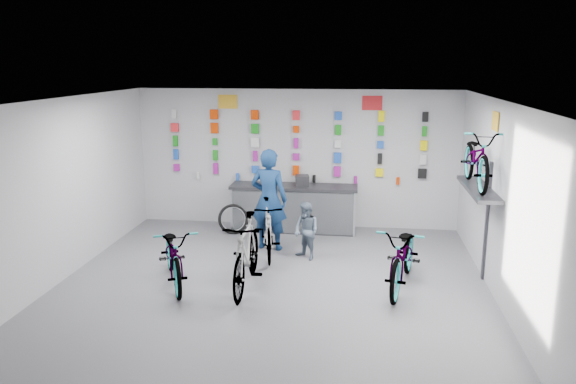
# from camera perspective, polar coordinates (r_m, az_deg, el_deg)

# --- Properties ---
(floor) EXTENTS (8.00, 8.00, 0.00)m
(floor) POSITION_cam_1_polar(r_m,az_deg,el_deg) (8.89, -2.15, -10.57)
(floor) COLOR #515156
(floor) RESTS_ON ground
(ceiling) EXTENTS (8.00, 8.00, 0.00)m
(ceiling) POSITION_cam_1_polar(r_m,az_deg,el_deg) (8.16, -2.33, 9.11)
(ceiling) COLOR white
(ceiling) RESTS_ON wall_back
(wall_back) EXTENTS (7.00, 0.00, 7.00)m
(wall_back) POSITION_cam_1_polar(r_m,az_deg,el_deg) (12.28, 0.86, 3.41)
(wall_back) COLOR #BDBDBF
(wall_back) RESTS_ON floor
(wall_front) EXTENTS (7.00, 0.00, 7.00)m
(wall_front) POSITION_cam_1_polar(r_m,az_deg,el_deg) (4.73, -10.50, -13.09)
(wall_front) COLOR #BDBDBF
(wall_front) RESTS_ON floor
(wall_left) EXTENTS (0.00, 8.00, 8.00)m
(wall_left) POSITION_cam_1_polar(r_m,az_deg,el_deg) (9.61, -23.29, -0.40)
(wall_left) COLOR #BDBDBF
(wall_left) RESTS_ON floor
(wall_right) EXTENTS (0.00, 8.00, 8.00)m
(wall_right) POSITION_cam_1_polar(r_m,az_deg,el_deg) (8.56, 21.56, -1.82)
(wall_right) COLOR #BDBDBF
(wall_right) RESTS_ON floor
(counter) EXTENTS (2.70, 0.66, 1.00)m
(counter) POSITION_cam_1_polar(r_m,az_deg,el_deg) (12.05, 0.60, -1.71)
(counter) COLOR black
(counter) RESTS_ON floor
(merch_wall) EXTENTS (5.57, 0.08, 1.56)m
(merch_wall) POSITION_cam_1_polar(r_m,az_deg,el_deg) (12.16, 1.00, 4.78)
(merch_wall) COLOR #9A1886
(merch_wall) RESTS_ON wall_back
(wall_bracket) EXTENTS (0.39, 1.90, 2.00)m
(wall_bracket) POSITION_cam_1_polar(r_m,az_deg,el_deg) (9.66, 18.88, -0.18)
(wall_bracket) COLOR #333338
(wall_bracket) RESTS_ON wall_right
(sign_left) EXTENTS (0.42, 0.02, 0.30)m
(sign_left) POSITION_cam_1_polar(r_m,az_deg,el_deg) (12.37, -6.14, 9.11)
(sign_left) COLOR gold
(sign_left) RESTS_ON wall_back
(sign_right) EXTENTS (0.42, 0.02, 0.30)m
(sign_right) POSITION_cam_1_polar(r_m,az_deg,el_deg) (12.04, 8.55, 8.93)
(sign_right) COLOR red
(sign_right) RESTS_ON wall_back
(sign_side) EXTENTS (0.02, 0.40, 0.30)m
(sign_side) POSITION_cam_1_polar(r_m,az_deg,el_deg) (9.51, 20.31, 6.76)
(sign_side) COLOR gold
(sign_side) RESTS_ON wall_right
(bike_left) EXTENTS (1.42, 2.04, 1.02)m
(bike_left) POSITION_cam_1_polar(r_m,az_deg,el_deg) (9.38, -11.52, -6.21)
(bike_left) COLOR gray
(bike_left) RESTS_ON floor
(bike_center) EXTENTS (0.58, 1.98, 1.19)m
(bike_center) POSITION_cam_1_polar(r_m,az_deg,el_deg) (9.00, -4.24, -6.23)
(bike_center) COLOR gray
(bike_center) RESTS_ON floor
(bike_right) EXTENTS (1.14, 2.16, 1.08)m
(bike_right) POSITION_cam_1_polar(r_m,az_deg,el_deg) (9.23, 11.69, -6.35)
(bike_right) COLOR gray
(bike_right) RESTS_ON floor
(bike_service) EXTENTS (0.87, 1.84, 1.07)m
(bike_service) POSITION_cam_1_polar(r_m,az_deg,el_deg) (10.51, -2.11, -3.68)
(bike_service) COLOR gray
(bike_service) RESTS_ON floor
(bike_wall) EXTENTS (0.63, 1.80, 0.95)m
(bike_wall) POSITION_cam_1_polar(r_m,az_deg,el_deg) (9.54, 18.68, 3.28)
(bike_wall) COLOR gray
(bike_wall) RESTS_ON wall_bracket
(clerk) EXTENTS (0.79, 0.59, 1.97)m
(clerk) POSITION_cam_1_polar(r_m,az_deg,el_deg) (10.78, -1.93, -0.76)
(clerk) COLOR navy
(clerk) RESTS_ON floor
(customer) EXTENTS (0.66, 0.65, 1.07)m
(customer) POSITION_cam_1_polar(r_m,az_deg,el_deg) (10.32, 1.87, -3.99)
(customer) COLOR slate
(customer) RESTS_ON floor
(spare_wheel) EXTENTS (0.67, 0.34, 0.64)m
(spare_wheel) POSITION_cam_1_polar(r_m,az_deg,el_deg) (11.95, -5.59, -2.76)
(spare_wheel) COLOR black
(spare_wheel) RESTS_ON floor
(register) EXTENTS (0.33, 0.34, 0.22)m
(register) POSITION_cam_1_polar(r_m,az_deg,el_deg) (11.89, 1.45, 1.18)
(register) COLOR black
(register) RESTS_ON counter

